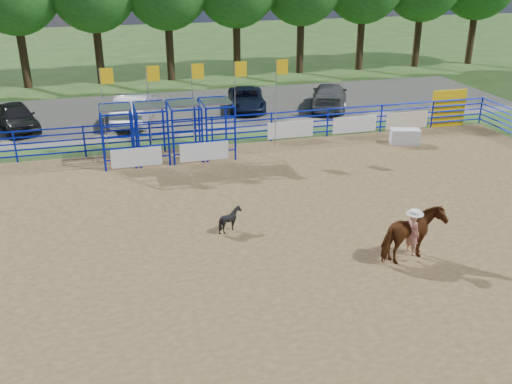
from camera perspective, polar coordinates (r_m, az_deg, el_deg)
ground at (r=19.20m, az=1.33°, el=-4.65°), size 120.00×120.00×0.00m
arena_dirt at (r=19.19m, az=1.33°, el=-4.62°), size 30.00×20.00×0.02m
gravel_strip at (r=34.80m, az=-6.57°, el=8.13°), size 40.00×10.00×0.01m
announcer_table at (r=29.23m, az=14.67°, el=5.39°), size 1.55×1.05×0.75m
horse_and_rider at (r=18.08m, az=15.38°, el=-4.03°), size 2.24×1.47×2.39m
calf at (r=19.49m, az=-2.58°, el=-2.74°), size 0.93×0.87×0.86m
car_a at (r=33.00m, az=-22.84°, el=6.93°), size 2.97×4.56×1.44m
car_b at (r=32.52m, az=-12.06°, el=8.22°), size 2.92×5.29×1.65m
car_c at (r=34.63m, az=-0.95°, el=9.29°), size 2.85×4.82×1.26m
car_d at (r=35.22m, az=7.35°, el=9.52°), size 3.93×5.47×1.47m
perimeter_fence at (r=18.86m, az=1.35°, el=-2.63°), size 30.10×20.10×1.50m
chute_assembly at (r=26.43m, az=-8.03°, el=6.02°), size 19.32×2.41×4.20m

